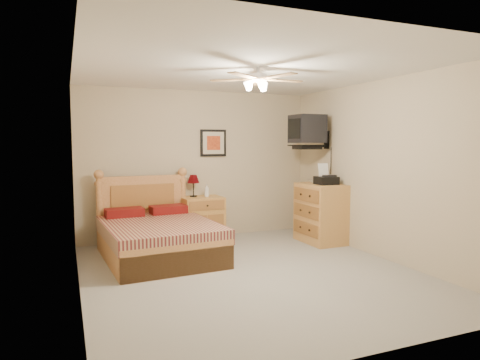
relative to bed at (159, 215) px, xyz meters
name	(u,v)px	position (x,y,z in m)	size (l,w,h in m)	color
floor	(251,273)	(0.91, -1.12, -0.61)	(4.50, 4.50, 0.00)	gray
ceiling	(251,70)	(0.91, -1.12, 1.89)	(4.00, 4.50, 0.04)	white
wall_back	(198,165)	(0.91, 1.13, 0.64)	(4.00, 0.04, 2.50)	#BDAB8B
wall_front	(373,193)	(0.91, -3.37, 0.64)	(4.00, 0.04, 2.50)	#BDAB8B
wall_left	(76,179)	(-1.09, -1.12, 0.64)	(0.04, 4.50, 2.50)	#BDAB8B
wall_right	(381,169)	(2.91, -1.12, 0.64)	(0.04, 4.50, 2.50)	#BDAB8B
bed	(159,215)	(0.00, 0.00, 0.00)	(1.44, 1.89, 1.22)	#B87B3C
nightstand	(202,218)	(0.90, 0.88, -0.25)	(0.67, 0.50, 0.72)	#AA7433
table_lamp	(193,186)	(0.78, 0.98, 0.30)	(0.20, 0.20, 0.37)	#51050A
lotion_bottle	(207,190)	(0.99, 0.88, 0.22)	(0.08, 0.08, 0.21)	white
framed_picture	(213,143)	(1.18, 1.11, 1.01)	(0.46, 0.04, 0.46)	black
dresser	(321,213)	(2.64, -0.03, -0.13)	(0.56, 0.81, 0.96)	#B98441
fax_machine	(326,174)	(2.66, -0.14, 0.52)	(0.32, 0.33, 0.33)	black
magazine_lower	(310,181)	(2.62, 0.28, 0.36)	(0.22, 0.30, 0.03)	beige
magazine_upper	(311,180)	(2.65, 0.28, 0.39)	(0.18, 0.25, 0.02)	tan
wall_tv	(315,131)	(2.66, 0.22, 1.20)	(0.56, 0.46, 0.58)	black
ceiling_fan	(258,79)	(0.91, -1.32, 1.75)	(1.14, 1.14, 0.28)	white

